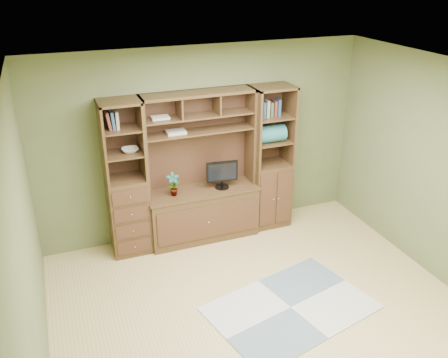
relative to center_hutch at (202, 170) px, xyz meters
name	(u,v)px	position (x,y,z in m)	size (l,w,h in m)	color
room	(267,208)	(0.12, -1.73, 0.28)	(4.60, 4.10, 2.64)	tan
center_hutch	(202,170)	(0.00, 0.00, 0.00)	(1.54, 0.53, 2.05)	#472F19
left_tower	(126,180)	(-1.00, 0.04, 0.00)	(0.50, 0.45, 2.05)	#472F19
right_tower	(270,158)	(1.02, 0.04, 0.00)	(0.55, 0.45, 2.05)	#472F19
rug	(291,308)	(0.43, -1.81, -1.02)	(1.76, 1.17, 0.01)	#969C9B
monitor	(222,170)	(0.27, -0.03, -0.03)	(0.43, 0.19, 0.53)	black
orchid	(173,184)	(-0.41, -0.03, -0.13)	(0.17, 0.12, 0.33)	#B44B3C
magazines	(176,132)	(-0.31, 0.09, 0.53)	(0.24, 0.18, 0.04)	#BAB29F
bowl	(130,150)	(-0.91, 0.04, 0.39)	(0.20, 0.20, 0.05)	silver
blanket_teal	(270,134)	(0.99, -0.01, 0.38)	(0.40, 0.23, 0.23)	#286969
blanket_red	(273,132)	(1.10, 0.12, 0.35)	(0.32, 0.18, 0.18)	brown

